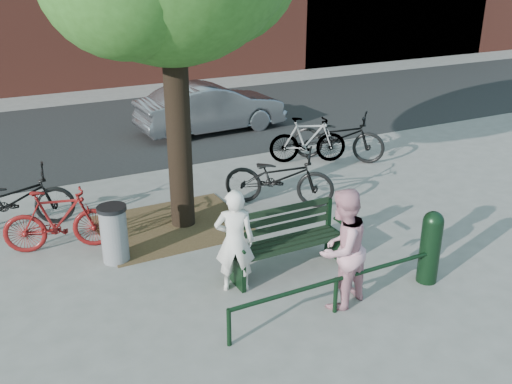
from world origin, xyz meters
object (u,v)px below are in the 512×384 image
park_bench (286,239)px  person_left (235,241)px  bollard (430,245)px  parked_car (211,108)px  person_right (342,249)px  litter_bin (114,234)px  bicycle_c (279,177)px

park_bench → person_left: bearing=-168.6°
park_bench → person_left: 0.95m
bollard → parked_car: parked_car is taller
person_right → parked_car: bearing=-120.7°
person_left → bollard: size_ratio=1.38×
litter_bin → person_left: bearing=-51.0°
parked_car → person_right: bearing=166.1°
person_right → bollard: person_right is taller
parked_car → bollard: bearing=175.9°
person_left → park_bench: bearing=-143.0°
park_bench → bicycle_c: 2.38m
bollard → bicycle_c: 3.39m
park_bench → person_right: bearing=-81.8°
person_left → litter_bin: 2.02m
litter_bin → parked_car: parked_car is taller
litter_bin → bicycle_c: bearing=13.0°
person_left → litter_bin: size_ratio=1.66×
person_right → park_bench: bearing=-100.8°
person_left → bollard: 2.72m
park_bench → parked_car: parked_car is taller
park_bench → bicycle_c: (1.09, 2.12, 0.05)m
park_bench → person_right: 1.19m
bollard → person_left: bearing=157.3°
parked_car → litter_bin: bearing=143.0°
park_bench → bollard: (1.60, -1.23, 0.09)m
litter_bin → parked_car: size_ratio=0.23×
park_bench → bollard: 2.02m
person_right → bicycle_c: person_right is taller
litter_bin → bollard: bearing=-34.7°
person_right → bicycle_c: (0.93, 3.25, -0.28)m
person_right → litter_bin: size_ratio=1.82×
person_left → bollard: (2.50, -1.05, -0.16)m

